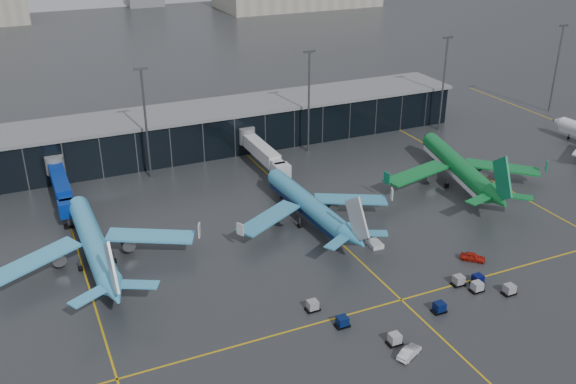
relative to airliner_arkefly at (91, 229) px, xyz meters
name	(u,v)px	position (x,y,z in m)	size (l,w,h in m)	color
ground	(304,268)	(32.64, -17.23, -6.46)	(600.00, 600.00, 0.00)	#282B2D
terminal_pier	(197,130)	(32.64, 44.77, -1.04)	(142.00, 17.00, 10.70)	black
jet_bridges	(61,185)	(-2.36, 25.76, -1.91)	(94.00, 27.50, 7.20)	#595B60
flood_masts	(231,108)	(37.64, 32.77, 7.35)	(203.00, 0.50, 25.50)	#595B60
taxi_lines	(327,230)	(42.64, -6.62, -6.45)	(220.00, 120.00, 0.02)	gold
airliner_arkefly	(91,229)	(0.00, 0.00, 0.00)	(36.91, 42.03, 12.92)	#44ACE1
airliner_klm_near	(308,193)	(40.88, -1.34, -0.43)	(34.45, 39.24, 12.06)	#3A94BE
airliner_aer_lingus	(458,155)	(79.28, 1.56, 0.20)	(38.04, 43.32, 13.31)	#0D7530
baggage_carts	(428,301)	(45.74, -35.13, -5.70)	(33.22, 13.77, 1.70)	black
mobile_airstair	(375,242)	(47.85, -15.52, -5.69)	(2.34, 3.29, 3.45)	silver
service_van_red	(473,257)	(60.92, -27.13, -5.72)	(1.74, 4.33, 1.48)	#AB190D
service_van_white	(409,352)	(35.93, -44.35, -5.73)	(1.54, 4.43, 1.46)	silver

